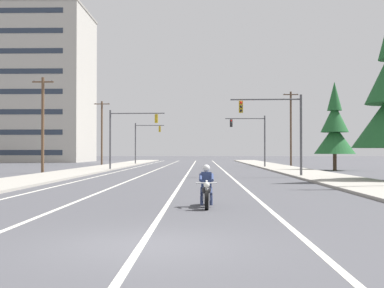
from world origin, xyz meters
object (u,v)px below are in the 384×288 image
Objects in this scene: traffic_signal_near_left at (126,130)px; apartment_building_far_left_block at (10,86)px; traffic_signal_near_right at (280,122)px; traffic_signal_mid_right at (253,133)px; utility_pole_right_far at (291,126)px; conifer_tree_right_verge_far at (335,130)px; utility_pole_left_near at (43,123)px; utility_pole_left_far at (102,131)px; motorcycle_with_rider at (206,190)px; traffic_signal_mid_left at (144,137)px.

traffic_signal_near_left is 51.91m from apartment_building_far_left_block.
traffic_signal_mid_right is (0.24, 21.59, -0.04)m from traffic_signal_near_right.
utility_pole_right_far reaches higher than traffic_signal_near_right.
traffic_signal_mid_right is at bearing -38.50° from apartment_building_far_left_block.
traffic_signal_near_left and traffic_signal_mid_right have the same top height.
utility_pole_right_far reaches higher than conifer_tree_right_verge_far.
utility_pole_left_near is at bearing -142.35° from traffic_signal_mid_right.
traffic_signal_near_right is at bearing -59.04° from utility_pole_left_far.
motorcycle_with_rider is 0.35× the size of traffic_signal_near_right.
traffic_signal_mid_right is 0.73× the size of utility_pole_left_near.
traffic_signal_near_left is 0.68× the size of conifer_tree_right_verge_far.
conifer_tree_right_verge_far reaches higher than traffic_signal_mid_left.
apartment_building_far_left_block is at bearing 114.38° from utility_pole_left_near.
utility_pole_right_far is (6.13, 29.57, 1.25)m from traffic_signal_near_right.
motorcycle_with_rider is at bearing -81.12° from traffic_signal_mid_left.
utility_pole_right_far is at bearing 39.28° from traffic_signal_near_left.
apartment_building_far_left_block reaches higher than conifer_tree_right_verge_far.
traffic_signal_mid_right is (5.99, 41.78, 3.51)m from motorcycle_with_rider.
motorcycle_with_rider is 34.68m from traffic_signal_near_left.
traffic_signal_near_right and traffic_signal_mid_left have the same top height.
apartment_building_far_left_block is at bearing 115.81° from motorcycle_with_rider.
utility_pole_right_far is at bearing 53.60° from traffic_signal_mid_right.
utility_pole_right_far is (19.80, 16.19, 1.23)m from traffic_signal_near_left.
motorcycle_with_rider is 0.35× the size of traffic_signal_mid_right.
traffic_signal_mid_left is at bearing 92.33° from traffic_signal_near_left.
utility_pole_right_far is (5.88, 7.98, 1.29)m from traffic_signal_mid_right.
traffic_signal_mid_left is (-0.94, 23.18, -0.08)m from traffic_signal_near_left.
traffic_signal_mid_right is 24.06m from utility_pole_left_far.
utility_pole_right_far is at bearing -18.62° from traffic_signal_mid_left.
utility_pole_left_far is at bearing 149.02° from traffic_signal_mid_right.
utility_pole_right_far is 55.65m from apartment_building_far_left_block.
traffic_signal_mid_right is 11.14m from conifer_tree_right_verge_far.
utility_pole_left_far reaches higher than traffic_signal_mid_right.
utility_pole_left_near is 35.13m from utility_pole_right_far.
conifer_tree_right_verge_far is at bearing -40.19° from apartment_building_far_left_block.
utility_pole_left_far is at bearing -155.81° from traffic_signal_mid_left.
utility_pole_left_far reaches higher than conifer_tree_right_verge_far.
traffic_signal_near_right and traffic_signal_mid_right have the same top height.
traffic_signal_mid_left is 6.37m from utility_pole_left_far.
motorcycle_with_rider is at bearing -61.58° from utility_pole_left_near.
apartment_building_far_left_block is at bearing 145.72° from traffic_signal_mid_left.
utility_pole_left_far is at bearing 105.12° from motorcycle_with_rider.
utility_pole_right_far reaches higher than motorcycle_with_rider.
utility_pole_right_far is 0.33× the size of apartment_building_far_left_block.
traffic_signal_mid_left is 21.92m from utility_pole_right_far.
motorcycle_with_rider is 0.24× the size of utility_pole_left_far.
utility_pole_left_near is (-5.32, -30.53, 0.35)m from traffic_signal_mid_left.
traffic_signal_near_left is 21.67m from utility_pole_left_far.
traffic_signal_near_right is at bearing -16.82° from utility_pole_left_near.
traffic_signal_mid_right is at bearing 30.55° from traffic_signal_near_left.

